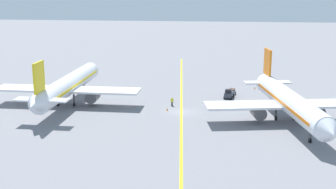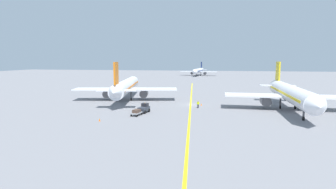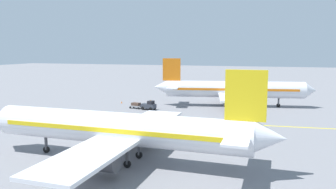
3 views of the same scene
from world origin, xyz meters
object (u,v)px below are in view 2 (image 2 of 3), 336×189
object	(u,v)px
airplane_at_gate	(126,87)
airplane_distant_taxiing	(198,71)
traffic_cone_mid_apron	(100,120)
traffic_cone_near_nose	(201,104)
baggage_tug_dark	(144,108)
airplane_adjacent_stand	(290,94)
baggage_cart_trailing	(137,112)
ground_crew_worker	(198,104)

from	to	relation	value
airplane_at_gate	airplane_distant_taxiing	size ratio (longest dim) A/B	1.11
traffic_cone_mid_apron	traffic_cone_near_nose	bearing A→B (deg)	49.10
baggage_tug_dark	airplane_adjacent_stand	bearing A→B (deg)	15.00
baggage_tug_dark	traffic_cone_near_nose	distance (m)	15.74
airplane_distant_taxiing	traffic_cone_mid_apron	bearing A→B (deg)	-93.49
airplane_adjacent_stand	baggage_cart_trailing	world-z (taller)	airplane_adjacent_stand
baggage_cart_trailing	ground_crew_worker	size ratio (longest dim) A/B	1.68
airplane_distant_taxiing	baggage_cart_trailing	bearing A→B (deg)	-91.43
airplane_adjacent_stand	traffic_cone_mid_apron	size ratio (longest dim) A/B	64.43
airplane_adjacent_stand	airplane_distant_taxiing	size ratio (longest dim) A/B	1.11
airplane_distant_taxiing	traffic_cone_mid_apron	world-z (taller)	airplane_distant_taxiing
ground_crew_worker	traffic_cone_mid_apron	bearing A→B (deg)	-135.48
airplane_at_gate	airplane_adjacent_stand	bearing A→B (deg)	-10.91
airplane_adjacent_stand	airplane_distant_taxiing	distance (m)	125.46
airplane_at_gate	traffic_cone_near_nose	size ratio (longest dim) A/B	64.34
airplane_at_gate	airplane_distant_taxiing	xyz separation A→B (m)	(12.34, 114.41, -0.37)
baggage_tug_dark	traffic_cone_near_nose	world-z (taller)	baggage_tug_dark
airplane_adjacent_stand	ground_crew_worker	distance (m)	20.27
airplane_distant_taxiing	traffic_cone_near_nose	bearing A→B (deg)	-85.83
baggage_cart_trailing	traffic_cone_near_nose	bearing A→B (deg)	49.38
ground_crew_worker	traffic_cone_near_nose	world-z (taller)	ground_crew_worker
traffic_cone_mid_apron	baggage_tug_dark	bearing A→B (deg)	57.30
airplane_at_gate	airplane_distant_taxiing	world-z (taller)	airplane_at_gate
baggage_cart_trailing	traffic_cone_near_nose	size ratio (longest dim) A/B	5.13
traffic_cone_mid_apron	airplane_distant_taxiing	bearing A→B (deg)	86.51
airplane_adjacent_stand	airplane_distant_taxiing	xyz separation A→B (m)	(-28.26, 122.24, -0.37)
airplane_at_gate	baggage_cart_trailing	world-z (taller)	airplane_at_gate
baggage_tug_dark	traffic_cone_mid_apron	world-z (taller)	baggage_tug_dark
airplane_at_gate	baggage_tug_dark	world-z (taller)	airplane_at_gate
ground_crew_worker	traffic_cone_near_nose	bearing A→B (deg)	81.41
airplane_adjacent_stand	traffic_cone_near_nose	bearing A→B (deg)	172.63
baggage_tug_dark	ground_crew_worker	size ratio (longest dim) A/B	1.93
airplane_distant_taxiing	ground_crew_worker	distance (m)	123.47
traffic_cone_near_nose	traffic_cone_mid_apron	world-z (taller)	same
airplane_adjacent_stand	airplane_at_gate	bearing A→B (deg)	169.09
airplane_at_gate	ground_crew_worker	size ratio (longest dim) A/B	21.06
airplane_at_gate	traffic_cone_mid_apron	distance (m)	25.72
airplane_distant_taxiing	baggage_cart_trailing	xyz separation A→B (m)	(-3.33, -133.76, -2.58)
airplane_adjacent_stand	ground_crew_worker	bearing A→B (deg)	-177.31
airplane_distant_taxiing	traffic_cone_mid_apron	xyz separation A→B (m)	(-8.52, -139.62, -3.06)
baggage_cart_trailing	airplane_adjacent_stand	bearing A→B (deg)	20.05
airplane_at_gate	airplane_adjacent_stand	world-z (taller)	same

